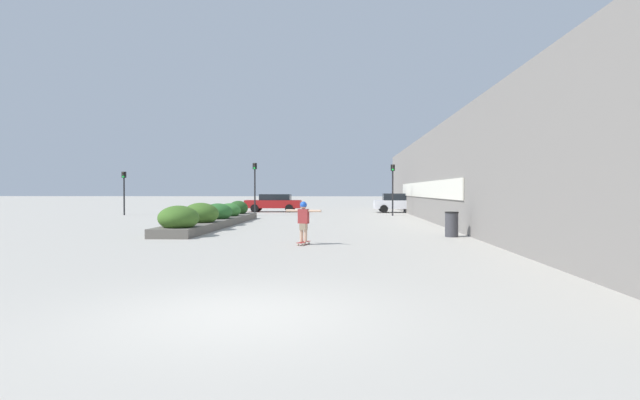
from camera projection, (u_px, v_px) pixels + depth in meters
The scene contains 12 objects.
ground_plane at pixel (239, 314), 7.31m from camera, with size 300.00×300.00×0.00m, color #ADA89E.
building_wall_right at pixel (436, 176), 28.54m from camera, with size 0.67×47.76×5.29m.
planter_box at pixel (214, 217), 25.12m from camera, with size 1.69×14.22×1.26m.
skateboard at pixel (304, 243), 16.67m from camera, with size 0.43×0.80×0.10m.
skateboarder at pixel (303, 217), 16.65m from camera, with size 1.22×0.48×1.35m.
trash_bin at pixel (452, 224), 19.52m from camera, with size 0.53×0.53×0.99m.
car_leftmost at pixel (274, 202), 42.41m from camera, with size 4.69×1.91×1.51m.
car_center_left at pixel (397, 203), 41.16m from camera, with size 3.94×1.98×1.58m.
car_center_right at pixel (512, 202), 41.20m from camera, with size 4.28×1.90×1.58m.
traffic_light_left at pixel (255, 180), 36.11m from camera, with size 0.28×0.30×3.81m.
traffic_light_right at pixel (393, 181), 35.87m from camera, with size 0.28×0.30×3.70m.
traffic_light_far_left at pixel (124, 185), 36.82m from camera, with size 0.28×0.30×3.21m.
Camera 1 is at (1.57, -7.21, 1.82)m, focal length 28.00 mm.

